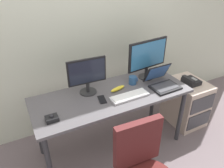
% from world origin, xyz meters
% --- Properties ---
extents(ground_plane, '(8.00, 8.00, 0.00)m').
position_xyz_m(ground_plane, '(0.00, 0.00, 0.00)').
color(ground_plane, slate).
extents(back_wall, '(6.00, 0.10, 2.80)m').
position_xyz_m(back_wall, '(0.00, 0.68, 1.40)').
color(back_wall, beige).
rests_on(back_wall, ground).
extents(desk, '(1.67, 0.66, 0.75)m').
position_xyz_m(desk, '(0.00, 0.00, 0.67)').
color(desk, '#514E53').
rests_on(desk, ground).
extents(file_cabinet, '(0.42, 0.53, 0.61)m').
position_xyz_m(file_cabinet, '(1.11, -0.02, 0.30)').
color(file_cabinet, '#C7B0A1').
rests_on(file_cabinet, ground).
extents(desk_phone, '(0.17, 0.20, 0.09)m').
position_xyz_m(desk_phone, '(1.11, -0.03, 0.64)').
color(desk_phone, black).
rests_on(desk_phone, file_cabinet).
extents(monitor_main, '(0.53, 0.18, 0.46)m').
position_xyz_m(monitor_main, '(0.53, 0.14, 1.02)').
color(monitor_main, '#262628').
rests_on(monitor_main, desk).
extents(monitor_side, '(0.41, 0.18, 0.39)m').
position_xyz_m(monitor_side, '(-0.21, 0.14, 0.97)').
color(monitor_side, '#262628').
rests_on(monitor_side, desk).
extents(keyboard, '(0.41, 0.14, 0.03)m').
position_xyz_m(keyboard, '(0.13, -0.14, 0.77)').
color(keyboard, silver).
rests_on(keyboard, desk).
extents(laptop, '(0.32, 0.33, 0.22)m').
position_xyz_m(laptop, '(0.57, -0.10, 0.80)').
color(laptop, black).
rests_on(laptop, desk).
extents(trackball_mouse, '(0.11, 0.09, 0.07)m').
position_xyz_m(trackball_mouse, '(-0.67, -0.15, 0.78)').
color(trackball_mouse, black).
rests_on(trackball_mouse, desk).
extents(coffee_mug, '(0.10, 0.09, 0.09)m').
position_xyz_m(coffee_mug, '(0.31, 0.09, 0.80)').
color(coffee_mug, '#2A5387').
rests_on(coffee_mug, desk).
extents(cell_phone, '(0.09, 0.15, 0.01)m').
position_xyz_m(cell_phone, '(-0.14, -0.06, 0.76)').
color(cell_phone, black).
rests_on(cell_phone, desk).
extents(banana, '(0.20, 0.09, 0.04)m').
position_xyz_m(banana, '(0.09, 0.04, 0.77)').
color(banana, yellow).
rests_on(banana, desk).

